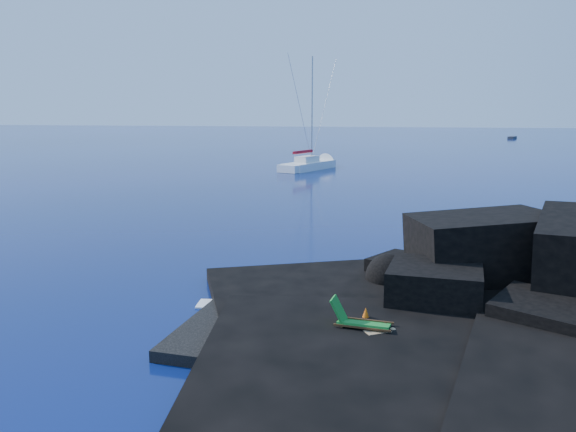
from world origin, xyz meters
name	(u,v)px	position (x,y,z in m)	size (l,w,h in m)	color
ground	(177,334)	(0.00, 0.00, 0.00)	(400.00, 400.00, 0.00)	#030F31
beach	(323,338)	(4.50, 0.50, 0.00)	(8.50, 6.00, 0.70)	black
surf_foam	(349,292)	(5.00, 5.00, 0.00)	(10.00, 8.00, 0.06)	white
sailboat	(309,169)	(-2.36, 48.18, 0.00)	(2.55, 12.15, 12.74)	white
deck_chair	(364,316)	(5.75, 0.04, 0.94)	(1.73, 0.75, 1.19)	#1D822B
towel	(377,340)	(6.14, -0.24, 0.38)	(2.11, 1.00, 0.06)	beige
sunbather	(377,334)	(6.14, -0.24, 0.54)	(2.01, 0.50, 0.27)	tan
marker_cone	(366,317)	(5.77, 0.82, 0.65)	(0.39, 0.39, 0.59)	orange
distant_boat_a	(512,139)	(35.06, 122.12, 0.00)	(1.26, 4.04, 0.54)	#2B2B30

